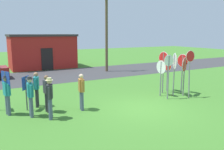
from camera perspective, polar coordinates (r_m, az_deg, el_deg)
name	(u,v)px	position (r m, az deg, el deg)	size (l,w,h in m)	color
ground_plane	(143,109)	(11.28, 7.45, -8.12)	(80.00, 80.00, 0.00)	#3D7528
street_asphalt	(69,75)	(20.53, -10.41, 0.10)	(60.00, 6.40, 0.01)	#38383A
building_background	(42,51)	(25.15, -16.52, 5.56)	(6.38, 4.04, 3.39)	#B2231E
utility_pole	(107,28)	(21.70, -1.33, 11.17)	(1.80, 0.24, 7.48)	brown
stop_sign_far_back	(161,72)	(13.41, 11.74, 0.71)	(0.07, 0.74, 2.02)	slate
stop_sign_tallest	(174,66)	(13.64, 14.83, 2.08)	(0.47, 0.79, 2.43)	slate
stop_sign_leaning_left	(163,65)	(14.04, 12.29, 2.41)	(0.07, 0.77, 2.46)	slate
stop_sign_leaning_right	(168,69)	(14.63, 13.26, 1.43)	(0.13, 0.76, 2.02)	slate
stop_sign_rear_right	(182,67)	(14.36, 16.62, 1.96)	(0.11, 0.76, 2.31)	slate
stop_sign_nearest	(184,70)	(13.80, 17.07, 1.24)	(0.71, 0.41, 2.17)	slate
stop_sign_low_front	(190,67)	(13.36, 18.25, 1.87)	(0.62, 0.19, 2.60)	slate
stop_sign_center_cluster	(169,70)	(12.83, 13.49, 1.17)	(0.61, 0.07, 2.40)	slate
person_in_blue	(30,94)	(10.49, -19.11, -4.41)	(0.31, 0.57, 1.74)	#4C5670
person_near_signs	(47,92)	(10.87, -15.43, -3.90)	(0.26, 0.57, 1.69)	#2D2D33
person_in_teal	(50,96)	(9.98, -14.77, -4.91)	(0.33, 0.54, 1.74)	#4C5670
person_in_dark_shirt	(7,93)	(11.10, -24.03, -3.96)	(0.31, 0.56, 1.74)	#4C5670
person_with_sunhat	(81,90)	(10.88, -7.39, -3.59)	(0.28, 0.56, 1.69)	#4C5670
person_on_left	(37,87)	(11.83, -17.76, -2.89)	(0.32, 0.54, 1.69)	#2D2D33
info_panel_leftmost	(6,85)	(10.98, -24.21, -2.24)	(0.28, 0.55, 1.93)	#4C4C51
info_panel_middle	(26,87)	(11.39, -20.09, -2.78)	(0.38, 0.49, 1.59)	#4C4C51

